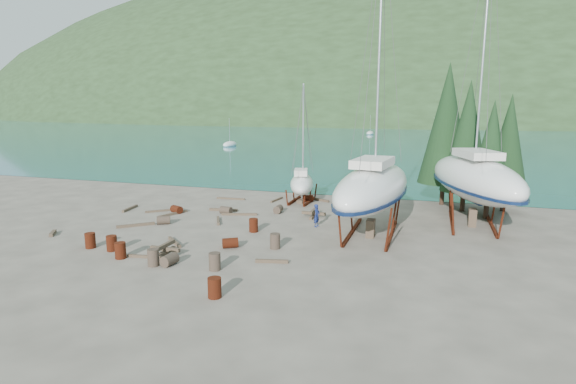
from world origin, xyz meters
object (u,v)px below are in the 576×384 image
(large_sailboat_near, at_px, (373,187))
(large_sailboat_far, at_px, (475,178))
(worker, at_px, (317,215))
(small_sailboat_shore, at_px, (302,183))

(large_sailboat_near, xyz_separation_m, large_sailboat_far, (6.23, 4.77, 0.17))
(worker, bearing_deg, large_sailboat_far, -58.11)
(large_sailboat_near, distance_m, large_sailboat_far, 7.85)
(large_sailboat_far, height_order, worker, large_sailboat_far)
(large_sailboat_near, bearing_deg, large_sailboat_far, 44.22)
(small_sailboat_shore, bearing_deg, worker, -81.01)
(large_sailboat_near, distance_m, small_sailboat_shore, 10.75)
(large_sailboat_near, relative_size, worker, 12.24)
(small_sailboat_shore, relative_size, worker, 6.36)
(large_sailboat_near, distance_m, worker, 4.49)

